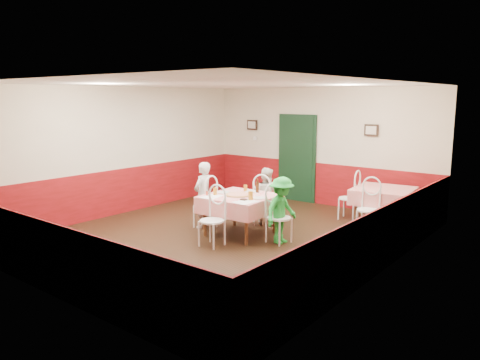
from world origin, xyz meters
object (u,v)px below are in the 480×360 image
Objects in this scene: beer_bottle at (257,186)px; chair_right at (279,218)px; wallet at (244,200)px; second_table at (383,207)px; chair_far at (264,203)px; pizza at (238,195)px; diner_far at (266,196)px; diner_left at (203,195)px; chair_second_b at (368,210)px; chair_near at (212,221)px; chair_second_a at (349,198)px; glass_c at (245,188)px; glass_a at (215,191)px; glass_b at (251,196)px; main_table at (240,215)px; chair_left at (205,205)px; diner_right at (281,210)px.

chair_right is at bearing -25.96° from beer_bottle.
second_table is at bearing 56.71° from wallet.
chair_far is 1.94× the size of pizza.
beer_bottle is 0.59m from diner_far.
chair_second_b is at bearing 113.39° from diner_left.
second_table is at bearing 56.28° from chair_near.
chair_second_a is 1.00× the size of chair_second_b.
glass_c is 0.87m from diner_left.
wallet is at bearing -2.15° from glass_a.
chair_second_b is 0.77× the size of diner_far.
diner_far reaches higher than glass_a.
second_table is 1.24× the size of chair_near.
chair_right is at bearing 121.11° from chair_far.
glass_b is 1.25× the size of glass_c.
chair_near is at bearing -119.05° from wallet.
glass_c is at bearing -38.19° from chair_second_a.
main_table is at bearing -128.43° from second_table.
wallet is at bearing -54.54° from glass_c.
chair_second_b is at bearing -169.93° from diner_far.
chair_left is 3.16m from chair_second_b.
glass_a is at bearing -146.10° from chair_second_b.
chair_near is 1.00× the size of chair_second_a.
chair_second_a is at bearing -144.51° from chair_far.
chair_near is at bearing -92.60° from beer_bottle.
diner_far is at bearing -142.88° from second_table.
chair_second_b is (1.81, 2.44, 0.00)m from chair_near.
diner_far is at bearing 106.74° from beer_bottle.
chair_second_b is at bearing -175.59° from chair_far.
glass_a is 1.34m from diner_right.
diner_right is at bearing -24.38° from beer_bottle.
pizza is 0.89m from diner_left.
chair_far is 1.00× the size of chair_second_a.
chair_near is at bearing -85.90° from pizza.
chair_left is 1.00× the size of chair_far.
chair_near is at bearing -24.13° from chair_second_a.
diner_far reaches higher than chair_far.
diner_far is (-0.05, 0.90, 0.21)m from main_table.
diner_right reaches higher than chair_far.
main_table is 7.80× the size of glass_b.
glass_a is (-1.49, -2.60, 0.38)m from chair_second_a.
chair_far is at bearing 52.09° from diner_right.
chair_second_b is at bearing 39.62° from glass_a.
chair_second_a is 3.02m from glass_a.
beer_bottle is (-1.75, -1.93, 0.51)m from second_table.
second_table is at bearing 84.28° from chair_second_a.
chair_second_a is (1.15, 1.49, 0.00)m from chair_far.
chair_right reaches higher than glass_c.
chair_far is 0.77× the size of diner_far.
chair_second_b is 1.82m from diner_right.
main_table is 1.36× the size of chair_second_b.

